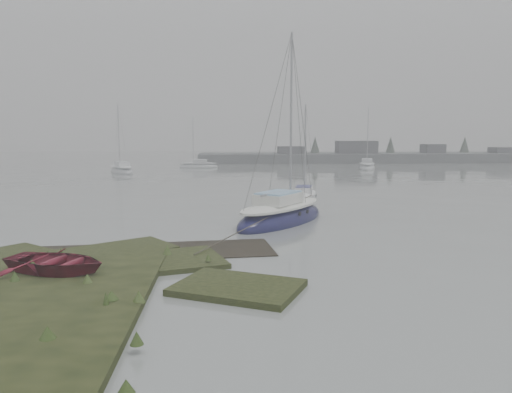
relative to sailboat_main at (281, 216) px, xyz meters
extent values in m
plane|color=slate|center=(-2.96, 19.53, -0.32)|extent=(160.00, 160.00, 0.00)
cube|color=#4C4F51|center=(23.04, 51.53, 0.28)|extent=(60.00, 8.00, 1.60)
cube|color=#424247|center=(7.04, 50.53, 1.08)|extent=(4.00, 3.00, 2.20)
cube|color=#424247|center=(17.04, 50.53, 1.48)|extent=(6.00, 3.00, 3.00)
cube|color=#424247|center=(29.04, 50.53, 1.23)|extent=(3.00, 3.00, 2.50)
cube|color=#424247|center=(41.04, 50.53, 0.98)|extent=(5.00, 3.00, 2.00)
cone|color=#384238|center=(11.04, 52.53, 1.88)|extent=(2.00, 2.00, 3.50)
cone|color=#384238|center=(23.04, 52.53, 1.88)|extent=(2.00, 2.00, 3.50)
cone|color=#384238|center=(35.04, 52.53, 1.88)|extent=(2.00, 2.00, 3.50)
ellipsoid|color=#111037|center=(0.01, 0.01, -0.19)|extent=(6.26, 7.34, 1.78)
ellipsoid|color=silver|center=(0.01, 0.01, 0.52)|extent=(5.32, 6.30, 0.50)
cube|color=silver|center=(-0.18, -0.24, 0.96)|extent=(2.75, 2.96, 0.52)
cube|color=#83ACD0|center=(-0.18, -0.24, 1.25)|extent=(2.54, 2.72, 0.08)
cylinder|color=#939399|center=(0.56, 0.77, 5.07)|extent=(0.12, 0.12, 8.38)
cylinder|color=#939399|center=(-0.30, -0.41, 1.25)|extent=(1.80, 2.43, 0.09)
ellipsoid|color=white|center=(2.35, 7.55, -0.24)|extent=(2.66, 5.14, 1.19)
ellipsoid|color=silver|center=(2.35, 7.55, 0.24)|extent=(2.20, 4.45, 0.34)
cube|color=silver|center=(2.30, 7.34, 0.53)|extent=(1.40, 1.87, 0.35)
cube|color=navy|center=(2.30, 7.34, 0.73)|extent=(1.30, 1.72, 0.06)
cylinder|color=#939399|center=(2.48, 8.16, 3.29)|extent=(0.08, 0.08, 5.61)
cylinder|color=#939399|center=(2.27, 7.20, 0.73)|extent=(0.49, 1.93, 0.06)
ellipsoid|color=#9EA2A7|center=(-14.77, 32.71, -0.22)|extent=(4.41, 6.20, 1.45)
ellipsoid|color=white|center=(-14.77, 32.71, 0.36)|extent=(3.72, 5.34, 0.41)
cube|color=white|center=(-14.66, 32.48, 0.72)|extent=(2.05, 2.40, 0.43)
cube|color=silver|center=(-14.66, 32.48, 0.96)|extent=(1.90, 2.21, 0.07)
cylinder|color=#939399|center=(-15.11, 33.40, 4.06)|extent=(0.09, 0.09, 6.80)
cylinder|color=#939399|center=(-14.58, 32.33, 0.96)|extent=(1.13, 2.16, 0.08)
ellipsoid|color=silver|center=(14.94, 37.06, -0.22)|extent=(3.44, 6.24, 1.44)
ellipsoid|color=silver|center=(14.94, 37.06, 0.36)|extent=(2.87, 5.40, 0.41)
cube|color=silver|center=(14.87, 36.81, 0.71)|extent=(1.76, 2.30, 0.42)
cube|color=silver|center=(14.87, 36.81, 0.95)|extent=(1.64, 2.11, 0.07)
cylinder|color=#939399|center=(15.14, 37.80, 4.05)|extent=(0.09, 0.09, 6.78)
cylinder|color=#939399|center=(14.83, 36.65, 0.95)|extent=(0.70, 2.31, 0.08)
ellipsoid|color=#A1A7AA|center=(-6.45, 40.40, -0.23)|extent=(5.05, 1.70, 1.22)
ellipsoid|color=silver|center=(-6.45, 40.40, 0.25)|extent=(4.40, 1.36, 0.35)
cube|color=silver|center=(-6.23, 40.40, 0.56)|extent=(1.74, 1.09, 0.36)
cube|color=silver|center=(-6.23, 40.40, 0.76)|extent=(1.59, 1.02, 0.06)
cylinder|color=#939399|center=(-7.10, 40.39, 3.38)|extent=(0.08, 0.08, 5.76)
cylinder|color=#939399|center=(-6.09, 40.40, 0.76)|extent=(2.01, 0.08, 0.06)
imported|color=maroon|center=(-8.12, -9.47, 0.24)|extent=(3.92, 3.35, 0.68)
camera|label=1|loc=(-2.76, -25.00, 4.24)|focal=35.00mm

